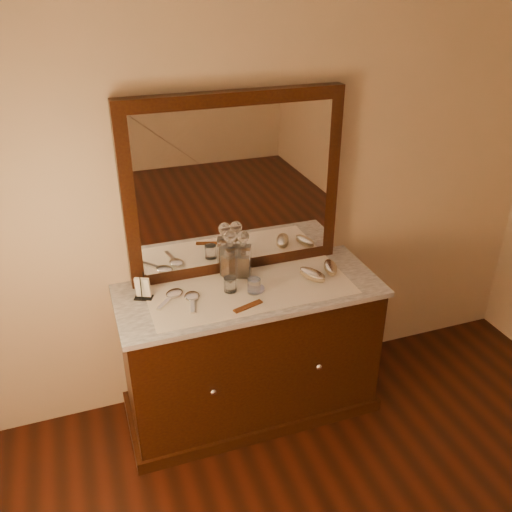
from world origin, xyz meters
The scene contains 18 objects.
dresser_cabinet centered at (0.00, 1.96, 0.41)m, with size 1.40×0.55×0.82m, color black.
dresser_plinth centered at (0.00, 1.96, 0.04)m, with size 1.46×0.59×0.08m, color black.
knob_left centered at (-0.30, 1.67, 0.45)m, with size 0.04×0.04×0.04m, color silver.
knob_right centered at (0.30, 1.67, 0.45)m, with size 0.04×0.04×0.04m, color silver.
marble_top centered at (0.00, 1.96, 0.83)m, with size 1.44×0.59×0.03m, color white.
mirror_frame centered at (0.00, 2.20, 1.35)m, with size 1.20×0.08×1.00m, color black.
mirror_glass centered at (0.00, 2.17, 1.35)m, with size 1.06×0.01×0.86m, color white.
lace_runner centered at (0.00, 1.94, 0.85)m, with size 1.10×0.45×0.00m, color silver.
pin_dish centered at (0.03, 1.92, 0.86)m, with size 0.09×0.09×0.02m, color white.
comb centered at (-0.07, 1.78, 0.86)m, with size 0.17×0.03×0.01m, color brown.
napkin_rack centered at (-0.56, 2.05, 0.91)m, with size 0.11×0.09×0.14m.
decanter_left centered at (-0.06, 2.11, 0.96)m, with size 0.11×0.11×0.28m.
decanter_right centered at (0.01, 2.09, 0.96)m, with size 0.11×0.11×0.28m.
brush_near centered at (0.36, 1.94, 0.88)m, with size 0.14×0.19×0.05m.
brush_far centered at (0.50, 1.98, 0.88)m, with size 0.11×0.17×0.04m.
hand_mirror_outer centered at (-0.41, 2.01, 0.86)m, with size 0.18×0.20×0.02m.
hand_mirror_inner centered at (-0.32, 1.95, 0.86)m, with size 0.10×0.21×0.02m.
tumblers centered at (-0.05, 1.93, 0.89)m, with size 0.19×0.13×0.08m.
Camera 1 is at (-0.80, -0.43, 2.39)m, focal length 38.16 mm.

